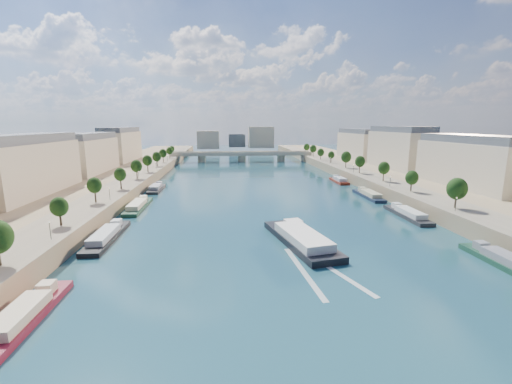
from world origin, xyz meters
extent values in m
plane|color=#0D2C3B|center=(0.00, 100.00, 0.00)|extent=(700.00, 700.00, 0.00)
cube|color=#9E8460|center=(-72.00, 100.00, 2.50)|extent=(44.00, 520.00, 5.00)
cube|color=#9E8460|center=(72.00, 100.00, 2.50)|extent=(44.00, 520.00, 5.00)
cube|color=gray|center=(-57.00, 100.00, 5.05)|extent=(14.00, 520.00, 0.10)
cube|color=gray|center=(57.00, 100.00, 5.05)|extent=(14.00, 520.00, 0.10)
cylinder|color=#382B1E|center=(-55.00, 18.00, 6.91)|extent=(0.50, 0.50, 3.82)
ellipsoid|color=#113311|center=(-55.00, 18.00, 10.50)|extent=(4.80, 4.80, 5.52)
cylinder|color=#382B1E|center=(-55.00, 42.00, 6.91)|extent=(0.50, 0.50, 3.82)
ellipsoid|color=#113311|center=(-55.00, 42.00, 10.50)|extent=(4.80, 4.80, 5.52)
cylinder|color=#382B1E|center=(-55.00, 66.00, 6.91)|extent=(0.50, 0.50, 3.82)
ellipsoid|color=#113311|center=(-55.00, 66.00, 10.50)|extent=(4.80, 4.80, 5.52)
cylinder|color=#382B1E|center=(-55.00, 90.00, 6.91)|extent=(0.50, 0.50, 3.82)
ellipsoid|color=#113311|center=(-55.00, 90.00, 10.50)|extent=(4.80, 4.80, 5.52)
cylinder|color=#382B1E|center=(-55.00, 114.00, 6.91)|extent=(0.50, 0.50, 3.82)
ellipsoid|color=#113311|center=(-55.00, 114.00, 10.50)|extent=(4.80, 4.80, 5.52)
cylinder|color=#382B1E|center=(-55.00, 138.00, 6.91)|extent=(0.50, 0.50, 3.82)
ellipsoid|color=#113311|center=(-55.00, 138.00, 10.50)|extent=(4.80, 4.80, 5.52)
cylinder|color=#382B1E|center=(-55.00, 162.00, 6.91)|extent=(0.50, 0.50, 3.82)
ellipsoid|color=#113311|center=(-55.00, 162.00, 10.50)|extent=(4.80, 4.80, 5.52)
cylinder|color=#382B1E|center=(-55.00, 186.00, 6.91)|extent=(0.50, 0.50, 3.82)
ellipsoid|color=#113311|center=(-55.00, 186.00, 10.50)|extent=(4.80, 4.80, 5.52)
cylinder|color=#382B1E|center=(-55.00, 210.00, 6.91)|extent=(0.50, 0.50, 3.82)
ellipsoid|color=#113311|center=(-55.00, 210.00, 10.50)|extent=(4.80, 4.80, 5.52)
cylinder|color=#382B1E|center=(-55.00, 234.00, 6.91)|extent=(0.50, 0.50, 3.82)
ellipsoid|color=#113311|center=(-55.00, 234.00, 10.50)|extent=(4.80, 4.80, 5.52)
cylinder|color=#382B1E|center=(55.00, 50.00, 6.91)|extent=(0.50, 0.50, 3.82)
ellipsoid|color=#113311|center=(55.00, 50.00, 10.50)|extent=(4.80, 4.80, 5.52)
cylinder|color=#382B1E|center=(55.00, 74.00, 6.91)|extent=(0.50, 0.50, 3.82)
ellipsoid|color=#113311|center=(55.00, 74.00, 10.50)|extent=(4.80, 4.80, 5.52)
cylinder|color=#382B1E|center=(55.00, 98.00, 6.91)|extent=(0.50, 0.50, 3.82)
ellipsoid|color=#113311|center=(55.00, 98.00, 10.50)|extent=(4.80, 4.80, 5.52)
cylinder|color=#382B1E|center=(55.00, 122.00, 6.91)|extent=(0.50, 0.50, 3.82)
ellipsoid|color=#113311|center=(55.00, 122.00, 10.50)|extent=(4.80, 4.80, 5.52)
cylinder|color=#382B1E|center=(55.00, 146.00, 6.91)|extent=(0.50, 0.50, 3.82)
ellipsoid|color=#113311|center=(55.00, 146.00, 10.50)|extent=(4.80, 4.80, 5.52)
cylinder|color=#382B1E|center=(55.00, 170.00, 6.91)|extent=(0.50, 0.50, 3.82)
ellipsoid|color=#113311|center=(55.00, 170.00, 10.50)|extent=(4.80, 4.80, 5.52)
cylinder|color=#382B1E|center=(55.00, 194.00, 6.91)|extent=(0.50, 0.50, 3.82)
ellipsoid|color=#113311|center=(55.00, 194.00, 10.50)|extent=(4.80, 4.80, 5.52)
cylinder|color=#382B1E|center=(55.00, 218.00, 6.91)|extent=(0.50, 0.50, 3.82)
ellipsoid|color=#113311|center=(55.00, 218.00, 10.50)|extent=(4.80, 4.80, 5.52)
cylinder|color=#382B1E|center=(55.00, 242.00, 6.91)|extent=(0.50, 0.50, 3.82)
ellipsoid|color=#113311|center=(55.00, 242.00, 10.50)|extent=(4.80, 4.80, 5.52)
cylinder|color=black|center=(-52.50, 30.00, 7.00)|extent=(0.14, 0.14, 4.00)
sphere|color=#FFE5B2|center=(-52.50, 30.00, 9.10)|extent=(0.36, 0.36, 0.36)
cylinder|color=black|center=(-52.50, 70.00, 7.00)|extent=(0.14, 0.14, 4.00)
sphere|color=#FFE5B2|center=(-52.50, 70.00, 9.10)|extent=(0.36, 0.36, 0.36)
cylinder|color=black|center=(-52.50, 110.00, 7.00)|extent=(0.14, 0.14, 4.00)
sphere|color=#FFE5B2|center=(-52.50, 110.00, 9.10)|extent=(0.36, 0.36, 0.36)
cylinder|color=black|center=(-52.50, 150.00, 7.00)|extent=(0.14, 0.14, 4.00)
sphere|color=#FFE5B2|center=(-52.50, 150.00, 9.10)|extent=(0.36, 0.36, 0.36)
cylinder|color=black|center=(-52.50, 190.00, 7.00)|extent=(0.14, 0.14, 4.00)
sphere|color=#FFE5B2|center=(-52.50, 190.00, 9.10)|extent=(0.36, 0.36, 0.36)
cylinder|color=black|center=(52.50, 45.00, 7.00)|extent=(0.14, 0.14, 4.00)
sphere|color=#FFE5B2|center=(52.50, 45.00, 9.10)|extent=(0.36, 0.36, 0.36)
cylinder|color=black|center=(52.50, 85.00, 7.00)|extent=(0.14, 0.14, 4.00)
sphere|color=#FFE5B2|center=(52.50, 85.00, 9.10)|extent=(0.36, 0.36, 0.36)
cylinder|color=black|center=(52.50, 125.00, 7.00)|extent=(0.14, 0.14, 4.00)
sphere|color=#FFE5B2|center=(52.50, 125.00, 9.10)|extent=(0.36, 0.36, 0.36)
cylinder|color=black|center=(52.50, 165.00, 7.00)|extent=(0.14, 0.14, 4.00)
sphere|color=#FFE5B2|center=(52.50, 165.00, 9.10)|extent=(0.36, 0.36, 0.36)
cylinder|color=black|center=(52.50, 205.00, 7.00)|extent=(0.14, 0.14, 4.00)
sphere|color=#FFE5B2|center=(52.50, 205.00, 9.10)|extent=(0.36, 0.36, 0.36)
cube|color=#C6B298|center=(-85.00, 83.00, 15.00)|extent=(16.00, 52.00, 20.00)
cube|color=#474C54|center=(-85.00, 83.00, 26.60)|extent=(14.72, 50.44, 3.20)
cube|color=#C6B298|center=(-85.00, 141.00, 15.00)|extent=(16.00, 52.00, 20.00)
cube|color=#474C54|center=(-85.00, 141.00, 26.60)|extent=(14.72, 50.44, 3.20)
cube|color=#C6B298|center=(-85.00, 199.00, 15.00)|extent=(16.00, 52.00, 20.00)
cube|color=#474C54|center=(-85.00, 199.00, 26.60)|extent=(14.72, 50.44, 3.20)
cube|color=#C6B298|center=(85.00, 83.00, 15.00)|extent=(16.00, 52.00, 20.00)
cube|color=#474C54|center=(85.00, 83.00, 26.60)|extent=(14.72, 50.44, 3.20)
cube|color=#C6B298|center=(85.00, 141.00, 15.00)|extent=(16.00, 52.00, 20.00)
cube|color=#474C54|center=(85.00, 141.00, 26.60)|extent=(14.72, 50.44, 3.20)
cube|color=#C6B298|center=(85.00, 199.00, 15.00)|extent=(16.00, 52.00, 20.00)
cube|color=#474C54|center=(85.00, 199.00, 26.60)|extent=(14.72, 50.44, 3.20)
cube|color=#C6B298|center=(-30.00, 310.00, 14.00)|extent=(22.00, 18.00, 18.00)
cube|color=#C6B298|center=(25.00, 320.00, 16.00)|extent=(26.00, 20.00, 22.00)
cube|color=#474C54|center=(0.00, 335.00, 12.00)|extent=(18.00, 16.00, 14.00)
cube|color=#C1B79E|center=(0.00, 229.99, 6.20)|extent=(112.00, 11.00, 2.20)
cube|color=#C1B79E|center=(0.00, 224.99, 7.70)|extent=(112.00, 0.80, 0.90)
cube|color=#C1B79E|center=(0.00, 234.99, 7.70)|extent=(112.00, 0.80, 0.90)
cylinder|color=#C1B79E|center=(-32.00, 229.99, 2.50)|extent=(6.40, 6.40, 5.00)
cylinder|color=#C1B79E|center=(0.00, 229.99, 2.50)|extent=(6.40, 6.40, 5.00)
cylinder|color=#C1B79E|center=(32.00, 229.99, 2.50)|extent=(6.40, 6.40, 5.00)
cube|color=#C1B79E|center=(-52.00, 229.99, 2.50)|extent=(6.00, 12.00, 5.00)
cube|color=#C1B79E|center=(52.00, 229.99, 2.50)|extent=(6.00, 12.00, 5.00)
cube|color=black|center=(4.91, 36.65, 0.52)|extent=(15.22, 32.65, 2.25)
cube|color=white|center=(4.91, 34.13, 2.66)|extent=(11.39, 21.53, 2.02)
cube|color=white|center=(4.91, 46.09, 2.55)|extent=(5.17, 4.61, 1.80)
cube|color=silver|center=(1.71, 19.65, 0.02)|extent=(3.35, 26.01, 0.04)
cube|color=silver|center=(8.11, 19.65, 0.02)|extent=(9.50, 25.00, 0.04)
cube|color=maroon|center=(-45.50, 6.12, 0.30)|extent=(5.00, 22.12, 1.80)
cube|color=beige|center=(-45.50, 4.35, 2.00)|extent=(4.10, 12.17, 1.60)
cube|color=beige|center=(-45.50, 12.75, 2.10)|extent=(2.50, 2.65, 1.80)
cube|color=black|center=(-45.50, 44.31, 0.30)|extent=(5.00, 27.01, 1.80)
cube|color=silver|center=(-45.50, 42.15, 2.00)|extent=(4.10, 14.86, 1.60)
cube|color=silver|center=(-45.50, 52.41, 2.10)|extent=(2.50, 3.24, 1.80)
cube|color=#1A412A|center=(-45.50, 78.34, 0.30)|extent=(5.00, 26.24, 1.80)
cube|color=#F0E7BE|center=(-45.50, 76.25, 2.00)|extent=(4.10, 14.43, 1.60)
cube|color=#F0E7BE|center=(-45.50, 86.22, 2.10)|extent=(2.50, 3.15, 1.80)
cube|color=#262528|center=(-45.50, 112.53, 0.30)|extent=(5.00, 20.88, 1.80)
cube|color=gray|center=(-45.50, 110.85, 2.00)|extent=(4.10, 11.49, 1.60)
cube|color=gray|center=(-45.50, 118.79, 2.10)|extent=(2.50, 2.51, 1.80)
cube|color=#1B4532|center=(45.50, 18.99, 0.30)|extent=(5.00, 20.92, 1.80)
cube|color=gray|center=(45.50, 17.32, 2.00)|extent=(4.10, 11.51, 1.60)
cube|color=gray|center=(45.50, 25.27, 2.10)|extent=(2.50, 2.51, 1.80)
cube|color=#28272A|center=(45.50, 58.21, 0.30)|extent=(5.00, 24.07, 1.80)
cube|color=silver|center=(45.50, 56.28, 2.00)|extent=(4.10, 13.24, 1.60)
cube|color=silver|center=(45.50, 65.43, 2.10)|extent=(2.50, 2.89, 1.80)
cube|color=#1A253A|center=(45.50, 88.88, 0.30)|extent=(5.00, 23.56, 1.80)
cube|color=beige|center=(45.50, 87.00, 2.00)|extent=(4.10, 12.96, 1.60)
cube|color=beige|center=(45.50, 95.95, 2.10)|extent=(2.50, 2.83, 1.80)
cube|color=maroon|center=(45.50, 126.16, 0.30)|extent=(5.00, 19.08, 1.80)
cube|color=silver|center=(45.50, 124.63, 2.00)|extent=(4.10, 10.49, 1.60)
cube|color=silver|center=(45.50, 131.88, 2.10)|extent=(2.50, 2.29, 1.80)
camera|label=1|loc=(-14.20, -45.63, 30.12)|focal=24.00mm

